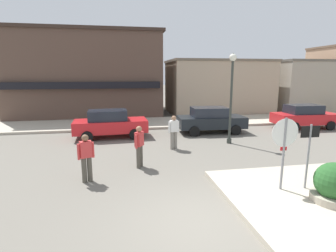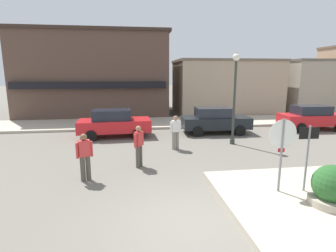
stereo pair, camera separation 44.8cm
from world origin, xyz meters
name	(u,v)px [view 1 (the left image)]	position (x,y,z in m)	size (l,w,h in m)	color
ground_plane	(202,223)	(0.00, 0.00, 0.00)	(160.00, 160.00, 0.00)	#6B665B
kerb_far	(148,123)	(0.00, 12.91, 0.07)	(80.00, 4.00, 0.15)	#B7AD99
stop_sign	(284,145)	(2.77, 1.12, 1.52)	(0.82, 0.07, 2.30)	gray
one_way_sign	(309,150)	(3.53, 1.05, 1.33)	(0.60, 0.06, 2.10)	gray
planter	(333,187)	(3.68, 0.17, 0.56)	(1.10, 1.10, 1.23)	#ADA38E
lamp_post	(232,85)	(3.61, 6.89, 2.96)	(0.36, 0.36, 4.54)	#333833
parked_car_nearest	(110,123)	(-2.48, 9.25, 0.81)	(4.09, 2.05, 1.56)	red
parked_car_second	(211,120)	(3.48, 9.43, 0.81)	(4.06, 2.00, 1.56)	black
parked_car_third	(304,116)	(9.95, 9.60, 0.81)	(4.06, 1.99, 1.56)	red
pedestrian_crossing_near	(139,145)	(-1.20, 4.12, 0.87)	(0.38, 0.51, 1.61)	#4C473D
pedestrian_crossing_far	(174,131)	(0.57, 6.33, 0.87)	(0.56, 0.30, 1.61)	gray
pedestrian_kerb_side	(86,157)	(-3.01, 3.04, 0.87)	(0.54, 0.34, 1.61)	#4C473D
building_corner_shop	(90,75)	(-4.50, 19.56, 3.46)	(12.28, 9.82, 6.92)	brown
building_storefront_left_near	(218,87)	(7.02, 17.79, 2.38)	(9.10, 5.64, 4.75)	tan
building_storefront_left_mid	(299,86)	(15.01, 17.29, 2.39)	(5.36, 5.14, 4.77)	#9E9384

